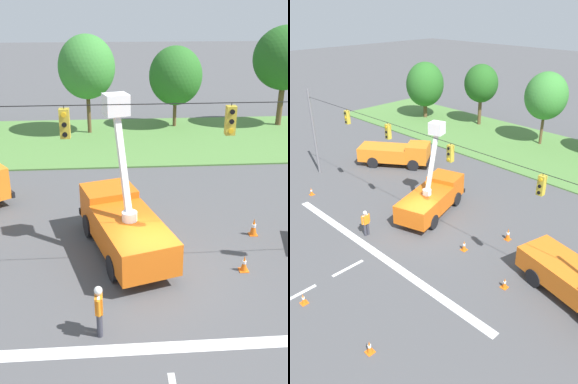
% 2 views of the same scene
% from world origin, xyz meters
% --- Properties ---
extents(ground_plane, '(200.00, 200.00, 0.00)m').
position_xyz_m(ground_plane, '(0.00, 0.00, 0.00)').
color(ground_plane, '#4C4C4F').
extents(grass_verge, '(56.00, 12.00, 0.10)m').
position_xyz_m(grass_verge, '(0.00, 18.00, 0.05)').
color(grass_verge, '#517F3D').
rests_on(grass_verge, ground).
extents(lane_markings, '(17.60, 15.25, 0.01)m').
position_xyz_m(lane_markings, '(0.00, -5.16, 0.00)').
color(lane_markings, silver).
rests_on(lane_markings, ground).
extents(signal_gantry, '(26.20, 0.33, 7.20)m').
position_xyz_m(signal_gantry, '(-0.01, -0.00, 4.58)').
color(signal_gantry, slate).
rests_on(signal_gantry, ground).
extents(tree_far_west, '(4.57, 4.76, 6.87)m').
position_xyz_m(tree_far_west, '(-18.94, 18.52, 4.18)').
color(tree_far_west, brown).
rests_on(tree_far_west, ground).
extents(tree_west, '(3.99, 3.82, 7.07)m').
position_xyz_m(tree_west, '(-12.06, 20.93, 4.89)').
color(tree_west, brown).
rests_on(tree_west, ground).
extents(tree_centre, '(4.21, 4.35, 7.38)m').
position_xyz_m(tree_centre, '(-3.15, 19.99, 5.04)').
color(tree_centre, brown).
rests_on(tree_centre, ground).
extents(utility_truck_bucket_lift, '(4.02, 6.71, 6.42)m').
position_xyz_m(utility_truck_bucket_lift, '(-1.09, 2.11, 1.32)').
color(utility_truck_bucket_lift, orange).
rests_on(utility_truck_bucket_lift, ground).
extents(utility_truck_support_near, '(6.59, 5.60, 2.09)m').
position_xyz_m(utility_truck_support_near, '(-9.57, 5.93, 1.13)').
color(utility_truck_support_near, orange).
rests_on(utility_truck_support_near, ground).
extents(utility_truck_support_far, '(6.54, 3.63, 2.13)m').
position_xyz_m(utility_truck_support_far, '(10.18, 1.03, 1.13)').
color(utility_truck_support_far, orange).
rests_on(utility_truck_support_far, ground).
extents(road_worker, '(0.26, 0.65, 1.77)m').
position_xyz_m(road_worker, '(-2.01, -2.92, 1.00)').
color(road_worker, '#383842').
rests_on(road_worker, ground).
extents(traffic_cone_foreground_left, '(0.36, 0.36, 0.81)m').
position_xyz_m(traffic_cone_foreground_left, '(4.70, 3.04, 0.40)').
color(traffic_cone_foreground_left, orange).
rests_on(traffic_cone_foreground_left, ground).
extents(traffic_cone_mid_right, '(0.36, 0.36, 0.66)m').
position_xyz_m(traffic_cone_mid_right, '(5.49, -8.19, 0.32)').
color(traffic_cone_mid_right, orange).
rests_on(traffic_cone_mid_right, ground).
extents(traffic_cone_near_bucket, '(0.36, 0.36, 0.62)m').
position_xyz_m(traffic_cone_near_bucket, '(7.15, -0.76, 0.30)').
color(traffic_cone_near_bucket, orange).
rests_on(traffic_cone_near_bucket, ground).
extents(traffic_cone_lane_edge_a, '(0.36, 0.36, 0.59)m').
position_xyz_m(traffic_cone_lane_edge_a, '(0.80, -8.76, 0.28)').
color(traffic_cone_lane_edge_a, orange).
rests_on(traffic_cone_lane_edge_a, ground).
extents(traffic_cone_lane_edge_b, '(0.36, 0.36, 0.67)m').
position_xyz_m(traffic_cone_lane_edge_b, '(3.48, 0.25, 0.32)').
color(traffic_cone_lane_edge_b, orange).
rests_on(traffic_cone_lane_edge_b, ground).
extents(traffic_cone_centre_line, '(0.36, 0.36, 0.63)m').
position_xyz_m(traffic_cone_centre_line, '(-9.61, -2.63, 0.30)').
color(traffic_cone_centre_line, orange).
rests_on(traffic_cone_centre_line, ground).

